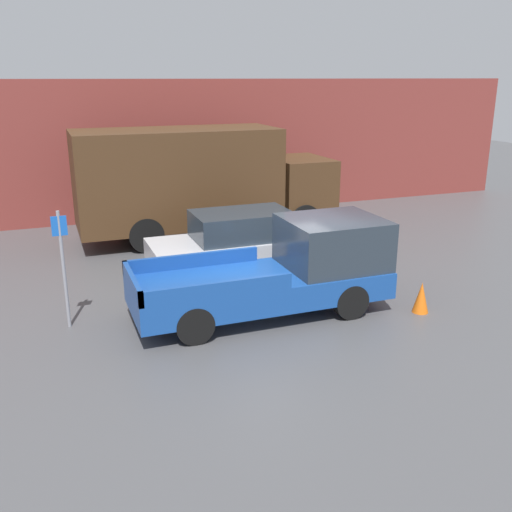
{
  "coord_description": "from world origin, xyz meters",
  "views": [
    {
      "loc": [
        -5.0,
        -11.16,
        4.98
      ],
      "look_at": [
        -0.53,
        0.65,
        1.0
      ],
      "focal_mm": 40.0,
      "sensor_mm": 36.0,
      "label": 1
    }
  ],
  "objects_px": {
    "parking_sign": "(63,263)",
    "traffic_cone": "(421,297)",
    "pickup_truck": "(286,270)",
    "delivery_truck": "(197,180)",
    "car": "(239,240)",
    "newspaper_box": "(193,203)"
  },
  "relations": [
    {
      "from": "delivery_truck",
      "to": "parking_sign",
      "type": "height_order",
      "value": "delivery_truck"
    },
    {
      "from": "pickup_truck",
      "to": "car",
      "type": "xyz_separation_m",
      "value": [
        -0.03,
        3.11,
        -0.15
      ]
    },
    {
      "from": "parking_sign",
      "to": "traffic_cone",
      "type": "bearing_deg",
      "value": -14.92
    },
    {
      "from": "pickup_truck",
      "to": "newspaper_box",
      "type": "height_order",
      "value": "pickup_truck"
    },
    {
      "from": "traffic_cone",
      "to": "pickup_truck",
      "type": "bearing_deg",
      "value": 156.63
    },
    {
      "from": "parking_sign",
      "to": "traffic_cone",
      "type": "height_order",
      "value": "parking_sign"
    },
    {
      "from": "delivery_truck",
      "to": "car",
      "type": "bearing_deg",
      "value": -87.61
    },
    {
      "from": "pickup_truck",
      "to": "car",
      "type": "relative_size",
      "value": 1.19
    },
    {
      "from": "pickup_truck",
      "to": "traffic_cone",
      "type": "xyz_separation_m",
      "value": [
        2.73,
        -1.18,
        -0.59
      ]
    },
    {
      "from": "newspaper_box",
      "to": "traffic_cone",
      "type": "height_order",
      "value": "newspaper_box"
    },
    {
      "from": "pickup_truck",
      "to": "parking_sign",
      "type": "bearing_deg",
      "value": 170.47
    },
    {
      "from": "newspaper_box",
      "to": "traffic_cone",
      "type": "distance_m",
      "value": 10.86
    },
    {
      "from": "car",
      "to": "delivery_truck",
      "type": "bearing_deg",
      "value": 92.39
    },
    {
      "from": "car",
      "to": "newspaper_box",
      "type": "height_order",
      "value": "car"
    },
    {
      "from": "delivery_truck",
      "to": "newspaper_box",
      "type": "relative_size",
      "value": 8.22
    },
    {
      "from": "pickup_truck",
      "to": "parking_sign",
      "type": "height_order",
      "value": "parking_sign"
    },
    {
      "from": "car",
      "to": "delivery_truck",
      "type": "xyz_separation_m",
      "value": [
        -0.15,
        3.55,
        1.07
      ]
    },
    {
      "from": "car",
      "to": "parking_sign",
      "type": "height_order",
      "value": "parking_sign"
    },
    {
      "from": "delivery_truck",
      "to": "parking_sign",
      "type": "xyz_separation_m",
      "value": [
        -4.4,
        -5.89,
        -0.48
      ]
    },
    {
      "from": "delivery_truck",
      "to": "traffic_cone",
      "type": "height_order",
      "value": "delivery_truck"
    },
    {
      "from": "car",
      "to": "parking_sign",
      "type": "relative_size",
      "value": 1.9
    },
    {
      "from": "car",
      "to": "delivery_truck",
      "type": "distance_m",
      "value": 3.71
    }
  ]
}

